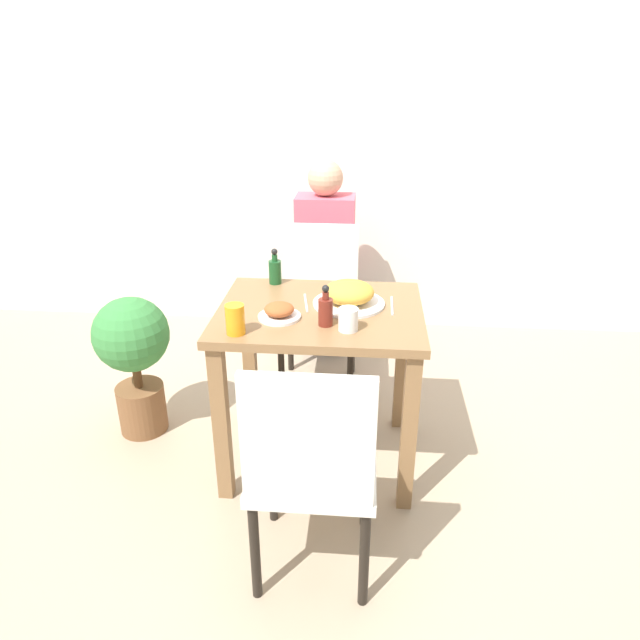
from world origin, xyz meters
The scene contains 15 objects.
ground_plane centered at (0.00, 0.00, 0.00)m, with size 16.00×16.00×0.00m, color tan.
wall_back centered at (0.00, 1.52, 1.30)m, with size 8.00×0.05×2.60m.
dining_table centered at (0.00, 0.00, 0.60)m, with size 0.84×0.67×0.74m.
chair_near centered at (0.03, -0.67, 0.49)m, with size 0.42×0.42×0.88m.
chair_far centered at (-0.06, 0.70, 0.49)m, with size 0.42×0.42×0.88m.
food_plate centered at (0.12, 0.05, 0.79)m, with size 0.30×0.30×0.10m.
side_plate centered at (-0.15, -0.10, 0.77)m, with size 0.17×0.17×0.06m.
drink_cup centered at (0.12, -0.19, 0.79)m, with size 0.07×0.07×0.09m.
juice_glass centered at (-0.29, -0.25, 0.80)m, with size 0.07×0.07×0.12m.
sauce_bottle centered at (0.03, -0.15, 0.81)m, with size 0.06×0.06×0.17m.
condiment_bottle centered at (-0.23, 0.28, 0.81)m, with size 0.06×0.06×0.17m.
fork_utensil centered at (-0.06, 0.05, 0.75)m, with size 0.04×0.19×0.00m.
spoon_utensil centered at (0.30, 0.05, 0.75)m, with size 0.01×0.19×0.00m.
potted_plant_left centered at (-0.89, 0.14, 0.43)m, with size 0.35×0.35×0.70m.
person_figure centered at (-0.06, 1.10, 0.58)m, with size 0.34×0.22×1.17m.
Camera 1 is at (0.18, -2.14, 1.68)m, focal length 32.00 mm.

